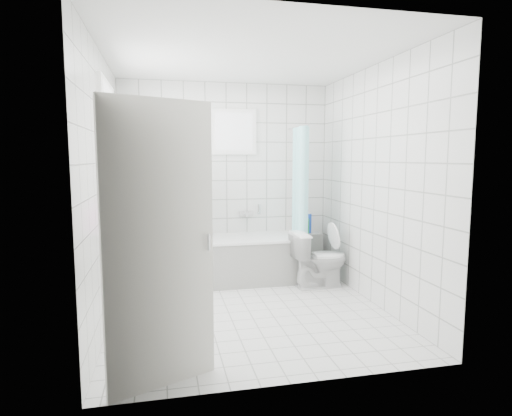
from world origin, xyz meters
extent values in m
plane|color=white|center=(0.00, 0.00, 0.00)|extent=(3.00, 3.00, 0.00)
plane|color=white|center=(0.00, 0.00, 2.60)|extent=(3.00, 3.00, 0.00)
cube|color=white|center=(0.00, 1.50, 1.30)|extent=(2.80, 0.02, 2.60)
cube|color=white|center=(0.00, -1.50, 1.30)|extent=(2.80, 0.02, 2.60)
cube|color=white|center=(-1.40, 0.00, 1.30)|extent=(0.02, 3.00, 2.60)
cube|color=white|center=(1.40, 0.00, 1.30)|extent=(0.02, 3.00, 2.60)
cube|color=white|center=(-1.35, 0.30, 1.60)|extent=(0.01, 0.90, 1.40)
cube|color=white|center=(0.10, 1.46, 1.95)|extent=(0.50, 0.01, 0.50)
cube|color=white|center=(-1.31, 0.30, 0.86)|extent=(0.18, 1.02, 0.08)
cube|color=silver|center=(-0.88, -1.32, 1.00)|extent=(0.75, 0.35, 2.00)
cube|color=white|center=(0.16, 1.12, 0.28)|extent=(1.53, 0.75, 0.55)
cube|color=white|center=(0.16, 1.12, 0.57)|extent=(1.55, 0.77, 0.03)
cube|color=white|center=(-0.68, 1.07, 0.75)|extent=(0.15, 0.85, 1.50)
cube|color=white|center=(1.11, 1.38, 0.28)|extent=(0.40, 0.24, 0.55)
imported|color=white|center=(1.03, 0.65, 0.35)|extent=(0.72, 0.45, 0.71)
cylinder|color=silver|center=(0.87, 1.10, 2.00)|extent=(0.02, 0.80, 0.02)
cube|color=silver|center=(0.26, 1.46, 0.85)|extent=(0.18, 0.06, 0.06)
imported|color=silver|center=(-1.30, 0.24, 0.99)|extent=(0.17, 0.17, 0.18)
imported|color=silver|center=(-1.30, 0.45, 1.05)|extent=(0.16, 0.16, 0.30)
imported|color=#38FDF5|center=(-1.30, 0.09, 0.99)|extent=(0.12, 0.12, 0.19)
imported|color=#D269A0|center=(-1.30, 0.60, 0.99)|extent=(0.11, 0.11, 0.17)
imported|color=#ED5CC1|center=(-1.30, -0.05, 1.05)|extent=(0.16, 0.16, 0.30)
cylinder|color=blue|center=(1.16, 1.40, 0.68)|extent=(0.06, 0.06, 0.27)
cylinder|color=red|center=(1.07, 1.39, 0.67)|extent=(0.06, 0.06, 0.23)
cylinder|color=green|center=(1.09, 1.31, 0.66)|extent=(0.06, 0.06, 0.22)
camera|label=1|loc=(-0.86, -4.26, 1.61)|focal=30.00mm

